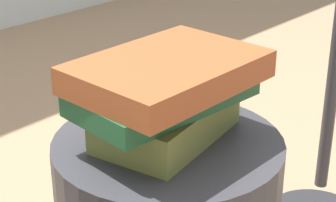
# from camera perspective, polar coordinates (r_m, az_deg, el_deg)

# --- Properties ---
(book_olive) EXTENTS (0.26, 0.19, 0.06)m
(book_olive) POSITION_cam_1_polar(r_m,az_deg,el_deg) (0.99, -0.12, -1.81)
(book_olive) COLOR olive
(book_olive) RESTS_ON side_table
(book_forest) EXTENTS (0.31, 0.18, 0.04)m
(book_forest) POSITION_cam_1_polar(r_m,az_deg,el_deg) (0.95, -0.61, 0.59)
(book_forest) COLOR #1E512D
(book_forest) RESTS_ON book_olive
(book_rust) EXTENTS (0.30, 0.21, 0.04)m
(book_rust) POSITION_cam_1_polar(r_m,az_deg,el_deg) (0.94, 0.08, 2.78)
(book_rust) COLOR #994723
(book_rust) RESTS_ON book_forest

